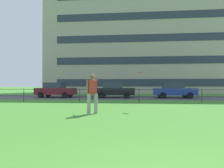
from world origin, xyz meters
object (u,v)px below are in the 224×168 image
(car_maroon_center, at_px, (56,90))
(apartment_building_background, at_px, (137,35))
(frisbee, at_px, (141,72))
(car_blue_right, at_px, (174,90))
(person_thrower, at_px, (92,92))
(car_black_far_left, at_px, (114,90))

(car_maroon_center, distance_m, apartment_building_background, 19.98)
(frisbee, distance_m, apartment_building_background, 26.06)
(car_blue_right, xyz_separation_m, apartment_building_background, (-3.11, 15.11, 9.38))
(frisbee, height_order, car_blue_right, frisbee)
(person_thrower, distance_m, car_black_far_left, 11.07)
(person_thrower, relative_size, car_maroon_center, 0.43)
(person_thrower, bearing_deg, car_maroon_center, 118.67)
(car_maroon_center, distance_m, car_black_far_left, 6.09)
(person_thrower, xyz_separation_m, apartment_building_background, (2.85, 26.29, 9.21))
(person_thrower, bearing_deg, car_black_far_left, 89.79)
(car_black_far_left, relative_size, apartment_building_background, 0.13)
(frisbee, distance_m, car_maroon_center, 12.61)
(person_thrower, xyz_separation_m, frisbee, (2.20, 1.58, 0.96))
(apartment_building_background, bearing_deg, frisbee, -91.50)
(car_maroon_center, xyz_separation_m, car_black_far_left, (6.09, 0.01, 0.00))
(car_black_far_left, xyz_separation_m, car_blue_right, (5.92, 0.11, 0.00))
(car_black_far_left, height_order, apartment_building_background, apartment_building_background)
(frisbee, height_order, apartment_building_background, apartment_building_background)
(car_blue_right, bearing_deg, frisbee, -111.40)
(frisbee, relative_size, apartment_building_background, 0.01)
(frisbee, bearing_deg, apartment_building_background, 88.50)
(car_black_far_left, bearing_deg, frisbee, -77.20)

